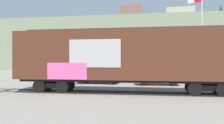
{
  "coord_description": "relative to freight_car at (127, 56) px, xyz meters",
  "views": [
    {
      "loc": [
        3.49,
        -16.74,
        2.17
      ],
      "look_at": [
        0.27,
        0.89,
        2.18
      ],
      "focal_mm": 39.0,
      "sensor_mm": 36.0,
      "label": 1
    }
  ],
  "objects": [
    {
      "name": "ground_plane",
      "position": [
        -1.45,
        0.0,
        -2.57
      ],
      "size": [
        260.0,
        260.0,
        0.0
      ],
      "primitive_type": "plane",
      "color": "slate"
    },
    {
      "name": "hillside",
      "position": [
        -1.41,
        55.08,
        4.17
      ],
      "size": [
        135.76,
        30.44,
        18.32
      ],
      "color": "slate",
      "rests_on": "ground_plane"
    },
    {
      "name": "track",
      "position": [
        0.29,
        0.01,
        -2.53
      ],
      "size": [
        60.02,
        2.99,
        0.08
      ],
      "color": "#4C4742",
      "rests_on": "ground_plane"
    },
    {
      "name": "parked_car_blue",
      "position": [
        -3.83,
        7.12,
        -1.67
      ],
      "size": [
        4.32,
        2.05,
        1.86
      ],
      "color": "navy",
      "rests_on": "ground_plane"
    },
    {
      "name": "parked_car_red",
      "position": [
        2.17,
        6.64,
        -1.75
      ],
      "size": [
        4.19,
        2.12,
        1.63
      ],
      "color": "#B21E1E",
      "rests_on": "ground_plane"
    },
    {
      "name": "flagpole",
      "position": [
        6.53,
        10.54,
        3.73
      ],
      "size": [
        1.47,
        0.81,
        9.79
      ],
      "color": "silver",
      "rests_on": "ground_plane"
    },
    {
      "name": "freight_car",
      "position": [
        0.0,
        0.0,
        0.0
      ],
      "size": [
        15.49,
        3.18,
        4.55
      ],
      "color": "#472316",
      "rests_on": "ground_plane"
    }
  ]
}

